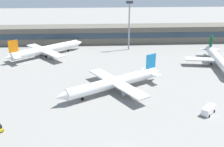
# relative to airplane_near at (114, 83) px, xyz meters

# --- Properties ---
(ground_plane) EXTENTS (400.00, 400.00, 0.00)m
(ground_plane) POSITION_rel_airplane_near_xyz_m (-0.18, 8.28, -3.02)
(ground_plane) COLOR gray
(terminal_building) EXTENTS (143.93, 12.13, 9.00)m
(terminal_building) POSITION_rel_airplane_near_xyz_m (-0.18, 63.28, 1.48)
(terminal_building) COLOR #5B564C
(terminal_building) RESTS_ON ground_plane
(airplane_near) EXTENTS (35.94, 26.19, 9.92)m
(airplane_near) POSITION_rel_airplane_near_xyz_m (0.00, 0.00, 0.00)
(airplane_near) COLOR silver
(airplane_near) RESTS_ON ground_plane
(airplane_mid) EXTENTS (26.76, 38.04, 9.42)m
(airplane_mid) POSITION_rel_airplane_near_xyz_m (43.85, 21.17, -0.15)
(airplane_mid) COLOR white
(airplane_mid) RESTS_ON ground_plane
(airplane_far) EXTENTS (32.46, 27.92, 9.78)m
(airplane_far) POSITION_rel_airplane_near_xyz_m (-27.70, 40.41, -0.04)
(airplane_far) COLOR white
(airplane_far) RESTS_ON ground_plane
(service_van_white) EXTENTS (5.08, 5.10, 2.08)m
(service_van_white) POSITION_rel_airplane_near_xyz_m (24.84, -15.99, -1.91)
(service_van_white) COLOR white
(service_van_white) RESTS_ON ground_plane
(floodlight_tower_west) EXTENTS (3.20, 0.80, 23.34)m
(floodlight_tower_west) POSITION_rel_airplane_near_xyz_m (10.56, 48.74, 10.62)
(floodlight_tower_west) COLOR gray
(floodlight_tower_west) RESTS_ON ground_plane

